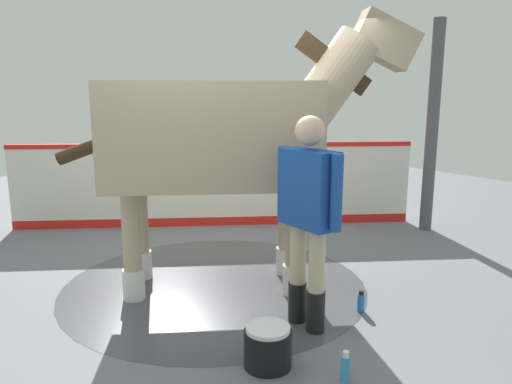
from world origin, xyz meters
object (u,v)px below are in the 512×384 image
(bottle_spray, at_px, (361,302))
(handler, at_px, (308,209))
(horse, at_px, (225,136))
(bottle_shampoo, at_px, (345,367))
(wash_bucket, at_px, (268,347))

(bottle_spray, bearing_deg, handler, 80.96)
(horse, distance_m, bottle_shampoo, 2.30)
(handler, height_order, wash_bucket, handler)
(bottle_spray, bearing_deg, wash_bucket, 99.27)
(handler, relative_size, wash_bucket, 5.10)
(wash_bucket, bearing_deg, horse, -22.79)
(handler, bearing_deg, wash_bucket, 25.21)
(horse, relative_size, bottle_shampoo, 13.89)
(horse, height_order, handler, horse)
(wash_bucket, xyz_separation_m, bottle_spray, (0.19, -1.18, -0.06))
(horse, distance_m, handler, 1.20)
(handler, xyz_separation_m, bottle_spray, (-0.09, -0.56, -0.90))
(bottle_shampoo, relative_size, bottle_spray, 1.11)
(bottle_shampoo, bearing_deg, handler, -23.61)
(handler, bearing_deg, horse, -87.43)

